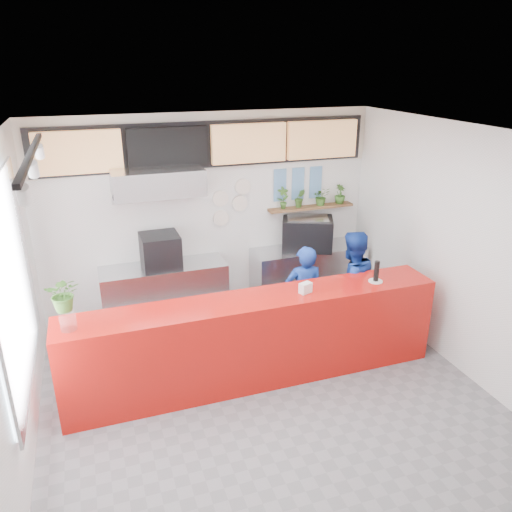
{
  "coord_description": "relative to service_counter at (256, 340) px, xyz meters",
  "views": [
    {
      "loc": [
        -1.68,
        -4.49,
        3.67
      ],
      "look_at": [
        0.1,
        0.7,
        1.5
      ],
      "focal_mm": 35.0,
      "sensor_mm": 36.0,
      "label": 1
    }
  ],
  "objects": [
    {
      "name": "floor",
      "position": [
        0.0,
        -0.4,
        -0.55
      ],
      "size": [
        5.0,
        5.0,
        0.0
      ],
      "primitive_type": "plane",
      "color": "slate",
      "rests_on": "ground"
    },
    {
      "name": "ceiling",
      "position": [
        0.0,
        -0.4,
        2.45
      ],
      "size": [
        5.0,
        5.0,
        0.0
      ],
      "primitive_type": "plane",
      "rotation": [
        3.14,
        0.0,
        0.0
      ],
      "color": "silver"
    },
    {
      "name": "wall_back",
      "position": [
        0.0,
        2.1,
        0.95
      ],
      "size": [
        5.0,
        0.0,
        5.0
      ],
      "primitive_type": "plane",
      "rotation": [
        1.57,
        0.0,
        0.0
      ],
      "color": "white",
      "rests_on": "ground"
    },
    {
      "name": "wall_left",
      "position": [
        -2.5,
        -0.4,
        0.95
      ],
      "size": [
        0.0,
        5.0,
        5.0
      ],
      "primitive_type": "plane",
      "rotation": [
        1.57,
        0.0,
        1.57
      ],
      "color": "white",
      "rests_on": "ground"
    },
    {
      "name": "wall_right",
      "position": [
        2.5,
        -0.4,
        0.95
      ],
      "size": [
        0.0,
        5.0,
        5.0
      ],
      "primitive_type": "plane",
      "rotation": [
        1.57,
        0.0,
        -1.57
      ],
      "color": "white",
      "rests_on": "ground"
    },
    {
      "name": "service_counter",
      "position": [
        0.0,
        0.0,
        0.0
      ],
      "size": [
        4.5,
        0.6,
        1.1
      ],
      "primitive_type": "cube",
      "color": "#B2120C",
      "rests_on": "ground"
    },
    {
      "name": "cream_band",
      "position": [
        0.0,
        2.09,
        2.05
      ],
      "size": [
        5.0,
        0.02,
        0.8
      ],
      "primitive_type": "cube",
      "color": "beige",
      "rests_on": "wall_back"
    },
    {
      "name": "prep_bench",
      "position": [
        -0.8,
        1.8,
        -0.1
      ],
      "size": [
        1.8,
        0.6,
        0.9
      ],
      "primitive_type": "cube",
      "color": "#B2B5BA",
      "rests_on": "ground"
    },
    {
      "name": "panini_oven",
      "position": [
        -0.82,
        1.8,
        0.59
      ],
      "size": [
        0.54,
        0.54,
        0.48
      ],
      "primitive_type": "cube",
      "rotation": [
        0.0,
        0.0,
        0.02
      ],
      "color": "black",
      "rests_on": "prep_bench"
    },
    {
      "name": "extraction_hood",
      "position": [
        -0.8,
        1.75,
        1.6
      ],
      "size": [
        1.2,
        0.7,
        0.35
      ],
      "primitive_type": "cube",
      "color": "#B2B5BA",
      "rests_on": "ceiling"
    },
    {
      "name": "hood_lip",
      "position": [
        -0.8,
        1.75,
        1.4
      ],
      "size": [
        1.2,
        0.69,
        0.31
      ],
      "primitive_type": "cube",
      "rotation": [
        -0.35,
        0.0,
        0.0
      ],
      "color": "#B2B5BA",
      "rests_on": "ceiling"
    },
    {
      "name": "right_bench",
      "position": [
        1.5,
        1.8,
        -0.1
      ],
      "size": [
        1.8,
        0.6,
        0.9
      ],
      "primitive_type": "cube",
      "color": "#B2B5BA",
      "rests_on": "ground"
    },
    {
      "name": "espresso_machine",
      "position": [
        1.46,
        1.8,
        0.6
      ],
      "size": [
        0.92,
        0.81,
        0.49
      ],
      "primitive_type": "cube",
      "rotation": [
        0.0,
        0.0,
        -0.42
      ],
      "color": "black",
      "rests_on": "right_bench"
    },
    {
      "name": "espresso_tray",
      "position": [
        1.46,
        1.8,
        0.83
      ],
      "size": [
        0.74,
        0.63,
        0.06
      ],
      "primitive_type": "cube",
      "rotation": [
        0.0,
        0.0,
        -0.38
      ],
      "color": "#AEB2B6",
      "rests_on": "espresso_machine"
    },
    {
      "name": "herb_shelf",
      "position": [
        1.6,
        2.0,
        0.95
      ],
      "size": [
        1.4,
        0.18,
        0.04
      ],
      "primitive_type": "cube",
      "color": "brown",
      "rests_on": "wall_back"
    },
    {
      "name": "menu_board_far_left",
      "position": [
        -1.75,
        1.98,
        2.0
      ],
      "size": [
        1.1,
        0.1,
        0.55
      ],
      "primitive_type": "cube",
      "color": "tan",
      "rests_on": "wall_back"
    },
    {
      "name": "menu_board_mid_left",
      "position": [
        -0.59,
        1.98,
        2.0
      ],
      "size": [
        1.1,
        0.1,
        0.55
      ],
      "primitive_type": "cube",
      "color": "black",
      "rests_on": "wall_back"
    },
    {
      "name": "menu_board_mid_right",
      "position": [
        0.57,
        1.98,
        2.0
      ],
      "size": [
        1.1,
        0.1,
        0.55
      ],
      "primitive_type": "cube",
      "color": "tan",
      "rests_on": "wall_back"
    },
    {
      "name": "menu_board_far_right",
      "position": [
        1.73,
        1.98,
        2.0
      ],
      "size": [
        1.1,
        0.1,
        0.55
      ],
      "primitive_type": "cube",
      "color": "tan",
      "rests_on": "wall_back"
    },
    {
      "name": "soffit",
      "position": [
        0.0,
        2.06,
        2.0
      ],
      "size": [
        4.8,
        0.04,
        0.65
      ],
      "primitive_type": "cube",
      "color": "black",
      "rests_on": "wall_back"
    },
    {
      "name": "window_pane",
      "position": [
        -2.47,
        -0.1,
        1.15
      ],
      "size": [
        0.04,
        2.2,
        1.9
      ],
      "primitive_type": "cube",
      "color": "silver",
      "rests_on": "wall_left"
    },
    {
      "name": "window_frame",
      "position": [
        -2.45,
        -0.1,
        1.15
      ],
      "size": [
        0.03,
        2.3,
        2.0
      ],
      "primitive_type": "cube",
      "color": "#B2B5BA",
      "rests_on": "wall_left"
    },
    {
      "name": "track_rail",
      "position": [
        -2.1,
        -0.4,
        2.39
      ],
      "size": [
        0.05,
        2.4,
        0.04
      ],
      "primitive_type": "cube",
      "color": "black",
      "rests_on": "ceiling"
    },
    {
      "name": "dec_plate_a",
      "position": [
        0.15,
        2.07,
        1.2
      ],
      "size": [
        0.24,
        0.03,
        0.24
      ],
      "primitive_type": "cylinder",
      "rotation": [
        1.57,
        0.0,
        0.0
      ],
      "color": "silver",
      "rests_on": "wall_back"
    },
    {
      "name": "dec_plate_b",
      "position": [
        0.45,
        2.07,
        1.1
      ],
      "size": [
        0.24,
        0.03,
        0.24
      ],
      "primitive_type": "cylinder",
      "rotation": [
        1.57,
        0.0,
        0.0
      ],
      "color": "silver",
      "rests_on": "wall_back"
    },
    {
      "name": "dec_plate_c",
      "position": [
        0.15,
        2.07,
        0.9
      ],
      "size": [
        0.24,
        0.03,
        0.24
      ],
      "primitive_type": "cylinder",
      "rotation": [
        1.57,
        0.0,
        0.0
      ],
      "color": "silver",
      "rests_on": "wall_back"
    },
    {
      "name": "dec_plate_d",
      "position": [
        0.5,
        2.07,
        1.35
      ],
      "size": [
        0.24,
        0.03,
        0.24
      ],
      "primitive_type": "cylinder",
      "rotation": [
        1.57,
        0.0,
        0.0
      ],
      "color": "silver",
      "rests_on": "wall_back"
    },
    {
      "name": "photo_frame_a",
      "position": [
        1.1,
        2.08,
        1.45
      ],
      "size": [
        0.2,
        0.02,
        0.25
      ],
      "primitive_type": "cube",
      "color": "#598CBF",
      "rests_on": "wall_back"
    },
    {
      "name": "photo_frame_b",
      "position": [
        1.4,
        2.08,
        1.45
      ],
      "size": [
        0.2,
        0.02,
        0.25
      ],
      "primitive_type": "cube",
      "color": "#598CBF",
      "rests_on": "wall_back"
    },
    {
      "name": "photo_frame_c",
      "position": [
        1.7,
        2.08,
        1.45
      ],
      "size": [
        0.2,
        0.02,
        0.25
      ],
      "primitive_type": "cube",
      "color": "#598CBF",
      "rests_on": "wall_back"
    },
    {
      "name": "photo_frame_d",
      "position": [
        1.1,
        2.08,
        1.2
      ],
      "size": [
        0.2,
        0.02,
        0.25
      ],
      "primitive_type": "cube",
      "color": "#598CBF",
      "rests_on": "wall_back"
    },
    {
      "name": "photo_frame_e",
      "position": [
        1.4,
        2.08,
        1.2
      ],
      "size": [
        0.2,
        0.02,
        0.25
      ],
      "primitive_type": "cube",
      "color": "#598CBF",
      "rests_on": "wall_back"
    },
    {
      "name": "photo_frame_f",
      "position": [
        1.7,
        2.08,
        1.2
      ],
      "size": [
        0.2,
        0.02,
        0.25
      ],
      "primitive_type": "cube",
      "color": "#598CBF",
      "rests_on": "wall_back"
    },
    {
      "name": "staff_center",
      "position": [
        0.88,
        0.59,
        0.16
      ],
      "size": [
        0.56,
        0.41,
        1.42
      ],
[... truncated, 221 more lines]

